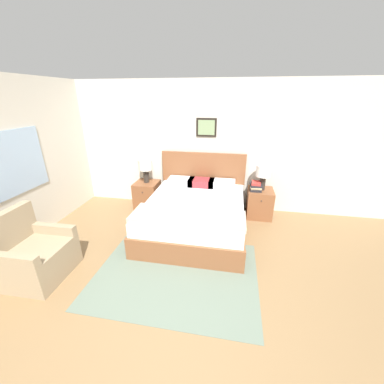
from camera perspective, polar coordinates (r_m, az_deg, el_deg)
The scene contains 15 objects.
ground_plane at distance 2.93m, azimuth -5.40°, elevation -29.12°, with size 16.00×16.00×0.00m, color olive.
wall_back at distance 4.94m, azimuth 3.66°, elevation 10.73°, with size 7.89×0.09×2.60m.
wall_left at distance 4.76m, azimuth -34.79°, elevation 6.35°, with size 0.08×5.43×2.60m.
area_rug_main at distance 3.47m, azimuth -3.77°, elevation -18.97°, with size 2.20×1.70×0.01m.
bed at distance 4.25m, azimuth 0.77°, elevation -5.18°, with size 1.74×2.05×1.22m.
armchair at distance 3.88m, azimuth -34.03°, elevation -12.71°, with size 0.76×0.81×0.93m.
nightstand_near_window at distance 5.23m, azimuth -10.77°, elevation -0.65°, with size 0.49×0.53×0.57m.
nightstand_by_door at distance 4.93m, azimuth 16.03°, elevation -2.57°, with size 0.49×0.53×0.57m.
table_lamp_near_window at distance 5.03m, azimuth -11.22°, elevation 6.07°, with size 0.29×0.29×0.49m.
table_lamp_by_door at distance 4.73m, azimuth 16.95°, elevation 4.47°, with size 0.29×0.29×0.49m.
book_thick_bottom at distance 4.76m, azimuth 15.14°, elevation 0.60°, with size 0.22×0.23×0.04m.
book_hardcover_middle at distance 4.75m, azimuth 15.19°, elevation 1.01°, with size 0.20×0.21×0.03m.
book_novel_upper at distance 4.74m, azimuth 15.22°, elevation 1.35°, with size 0.20×0.27×0.03m.
book_slim_near_top at distance 4.73m, azimuth 15.26°, elevation 1.70°, with size 0.24×0.29×0.04m.
book_paperback_top at distance 4.71m, azimuth 15.30°, elevation 2.11°, with size 0.19×0.27×0.04m.
Camera 1 is at (0.56, -1.74, 2.29)m, focal length 22.00 mm.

